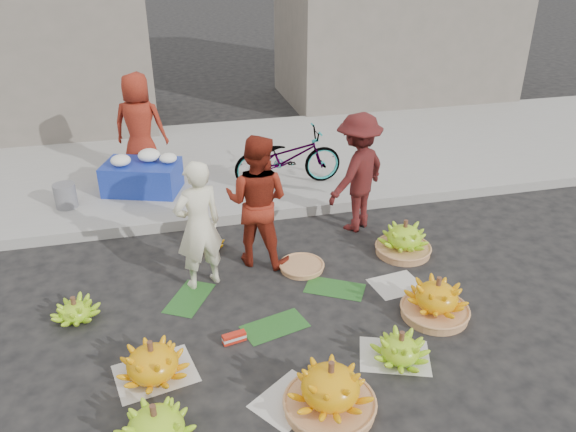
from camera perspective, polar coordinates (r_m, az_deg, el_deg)
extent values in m
plane|color=black|center=(5.97, -0.81, -9.87)|extent=(80.00, 80.00, 0.00)
cube|color=gray|center=(7.77, -4.49, 0.14)|extent=(40.00, 0.25, 0.15)
cube|color=gray|center=(9.68, -6.61, 5.56)|extent=(40.00, 4.00, 0.12)
cylinder|color=#533021|center=(5.17, -13.82, -12.83)|extent=(0.05, 0.05, 0.12)
cylinder|color=#533021|center=(4.63, -13.52, -18.76)|extent=(0.05, 0.05, 0.12)
cylinder|color=#B3784B|center=(4.96, 4.25, -18.61)|extent=(0.76, 0.76, 0.09)
cylinder|color=#533021|center=(4.68, 4.42, -15.17)|extent=(0.05, 0.05, 0.12)
cylinder|color=#533021|center=(5.35, 11.48, -12.01)|extent=(0.05, 0.05, 0.12)
cylinder|color=#B3784B|center=(6.11, 14.66, -9.40)|extent=(0.69, 0.69, 0.09)
cylinder|color=#533021|center=(5.90, 15.07, -6.55)|extent=(0.05, 0.05, 0.12)
cylinder|color=#B3784B|center=(7.11, 11.60, -3.38)|extent=(0.67, 0.67, 0.09)
cylinder|color=#533021|center=(6.94, 11.86, -0.87)|extent=(0.05, 0.05, 0.12)
cylinder|color=#533021|center=(6.15, -20.96, -8.18)|extent=(0.05, 0.05, 0.12)
cylinder|color=#533021|center=(7.05, -8.48, -1.82)|extent=(0.05, 0.05, 0.12)
cylinder|color=#B3784B|center=(6.67, 1.40, -5.16)|extent=(0.64, 0.64, 0.06)
cube|color=red|center=(5.60, -5.49, -12.19)|extent=(0.24, 0.12, 0.09)
imported|color=white|center=(6.11, -9.08, -0.98)|extent=(0.63, 0.51, 1.49)
imported|color=maroon|center=(6.47, -3.17, 1.51)|extent=(0.97, 0.90, 1.59)
imported|color=maroon|center=(7.30, 7.09, 4.37)|extent=(1.17, 1.06, 1.58)
cube|color=#172B99|center=(8.53, -14.59, 3.84)|extent=(1.22, 0.98, 0.44)
ellipsoid|color=white|center=(8.39, -16.64, 5.40)|extent=(0.28, 0.28, 0.16)
ellipsoid|color=white|center=(8.46, -13.94, 5.98)|extent=(0.32, 0.32, 0.18)
ellipsoid|color=white|center=(8.34, -12.08, 5.74)|extent=(0.25, 0.25, 0.14)
cylinder|color=slate|center=(8.39, -21.68, 1.93)|extent=(0.30, 0.30, 0.34)
imported|color=maroon|center=(8.87, -14.84, 8.80)|extent=(0.91, 0.73, 1.62)
imported|color=gray|center=(8.43, -0.01, 5.98)|extent=(0.59, 1.63, 0.85)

